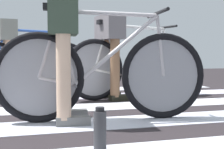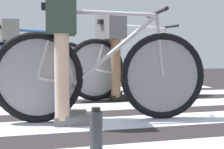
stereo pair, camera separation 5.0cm
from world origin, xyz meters
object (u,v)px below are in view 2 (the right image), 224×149
object	(u,v)px
bicycle_1_of_3	(102,73)
bicycle_2_of_3	(134,67)
cyclist_2_of_3	(111,45)
cyclist_3_of_3	(10,46)
cyclist_1_of_3	(62,43)
water_bottle	(96,131)
bicycle_3_of_3	(33,64)

from	to	relation	value
bicycle_1_of_3	bicycle_2_of_3	size ratio (longest dim) A/B	1.01
cyclist_2_of_3	cyclist_3_of_3	distance (m)	1.59
bicycle_1_of_3	cyclist_1_of_3	distance (m)	0.39
bicycle_1_of_3	bicycle_2_of_3	world-z (taller)	same
bicycle_1_of_3	cyclist_2_of_3	xyz separation A→B (m)	(0.35, 1.10, 0.26)
cyclist_1_of_3	cyclist_2_of_3	world-z (taller)	cyclist_2_of_3
bicycle_2_of_3	cyclist_1_of_3	bearing A→B (deg)	-141.34
bicycle_1_of_3	cyclist_2_of_3	bearing A→B (deg)	77.77
water_bottle	bicycle_1_of_3	bearing A→B (deg)	75.46
bicycle_3_of_3	cyclist_3_of_3	bearing A→B (deg)	-180.00
bicycle_1_of_3	bicycle_3_of_3	bearing A→B (deg)	109.28
cyclist_1_of_3	cyclist_2_of_3	bearing A→B (deg)	63.83
cyclist_1_of_3	water_bottle	distance (m)	0.96
cyclist_1_of_3	bicycle_3_of_3	distance (m)	2.19
cyclist_2_of_3	water_bottle	xyz separation A→B (m)	(-0.55, -1.88, -0.52)
cyclist_2_of_3	bicycle_2_of_3	bearing A→B (deg)	0.00
bicycle_1_of_3	water_bottle	bearing A→B (deg)	-99.06
bicycle_3_of_3	water_bottle	xyz separation A→B (m)	(0.34, -2.97, -0.27)
bicycle_3_of_3	cyclist_2_of_3	bearing A→B (deg)	-60.30
cyclist_1_of_3	bicycle_3_of_3	xyz separation A→B (m)	(-0.23, 2.17, -0.24)
cyclist_1_of_3	cyclist_3_of_3	bearing A→B (deg)	109.72
bicycle_1_of_3	bicycle_3_of_3	xyz separation A→B (m)	(-0.54, 2.19, 0.00)
cyclist_2_of_3	water_bottle	size ratio (longest dim) A/B	3.96
cyclist_1_of_3	bicycle_2_of_3	xyz separation A→B (m)	(0.97, 1.13, -0.24)
water_bottle	cyclist_2_of_3	bearing A→B (deg)	73.59
cyclist_2_of_3	bicycle_3_of_3	bearing A→B (deg)	118.37
bicycle_2_of_3	water_bottle	world-z (taller)	bicycle_2_of_3
bicycle_1_of_3	cyclist_1_of_3	xyz separation A→B (m)	(-0.31, 0.03, 0.24)
bicycle_2_of_3	cyclist_2_of_3	distance (m)	0.40
cyclist_2_of_3	water_bottle	distance (m)	2.03
cyclist_1_of_3	bicycle_3_of_3	bearing A→B (deg)	101.55
bicycle_2_of_3	bicycle_3_of_3	bearing A→B (deg)	128.32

